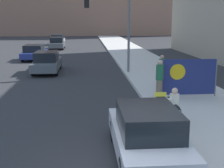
{
  "coord_description": "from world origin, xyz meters",
  "views": [
    {
      "loc": [
        -1.08,
        -7.06,
        3.7
      ],
      "look_at": [
        -0.04,
        5.48,
        1.07
      ],
      "focal_mm": 50.0,
      "sensor_mm": 36.0,
      "label": 1
    }
  ],
  "objects_px": {
    "pedestrian_behind": "(162,70)",
    "car_on_road_midblock": "(34,52)",
    "protest_banner": "(189,77)",
    "parked_car_curbside": "(147,134)",
    "car_on_road_far_lane": "(58,40)",
    "car_on_road_nearest": "(47,62)",
    "traffic_light_pole": "(113,17)",
    "jogger_on_sidewalk": "(160,79)",
    "car_on_road_distant": "(57,43)",
    "seated_protester": "(174,103)"
  },
  "relations": [
    {
      "from": "pedestrian_behind",
      "to": "car_on_road_midblock",
      "type": "relative_size",
      "value": 0.36
    },
    {
      "from": "pedestrian_behind",
      "to": "protest_banner",
      "type": "xyz_separation_m",
      "value": [
        0.7,
        -2.34,
        0.07
      ]
    },
    {
      "from": "parked_car_curbside",
      "to": "car_on_road_far_lane",
      "type": "xyz_separation_m",
      "value": [
        -5.65,
        38.48,
        0.01
      ]
    },
    {
      "from": "car_on_road_nearest",
      "to": "traffic_light_pole",
      "type": "bearing_deg",
      "value": -17.51
    },
    {
      "from": "protest_banner",
      "to": "car_on_road_midblock",
      "type": "height_order",
      "value": "protest_banner"
    },
    {
      "from": "jogger_on_sidewalk",
      "to": "protest_banner",
      "type": "relative_size",
      "value": 0.68
    },
    {
      "from": "parked_car_curbside",
      "to": "car_on_road_distant",
      "type": "relative_size",
      "value": 0.97
    },
    {
      "from": "seated_protester",
      "to": "car_on_road_nearest",
      "type": "height_order",
      "value": "car_on_road_nearest"
    },
    {
      "from": "jogger_on_sidewalk",
      "to": "protest_banner",
      "type": "distance_m",
      "value": 1.43
    },
    {
      "from": "pedestrian_behind",
      "to": "car_on_road_nearest",
      "type": "xyz_separation_m",
      "value": [
        -6.75,
        6.05,
        -0.28
      ]
    },
    {
      "from": "seated_protester",
      "to": "parked_car_curbside",
      "type": "bearing_deg",
      "value": -99.72
    },
    {
      "from": "seated_protester",
      "to": "car_on_road_nearest",
      "type": "distance_m",
      "value": 13.08
    },
    {
      "from": "protest_banner",
      "to": "car_on_road_distant",
      "type": "xyz_separation_m",
      "value": [
        -8.26,
        25.65,
        -0.35
      ]
    },
    {
      "from": "jogger_on_sidewalk",
      "to": "parked_car_curbside",
      "type": "bearing_deg",
      "value": 53.36
    },
    {
      "from": "car_on_road_nearest",
      "to": "car_on_road_midblock",
      "type": "xyz_separation_m",
      "value": [
        -1.99,
        7.06,
        -0.04
      ]
    },
    {
      "from": "car_on_road_distant",
      "to": "car_on_road_midblock",
      "type": "bearing_deg",
      "value": -96.58
    },
    {
      "from": "traffic_light_pole",
      "to": "parked_car_curbside",
      "type": "height_order",
      "value": "traffic_light_pole"
    },
    {
      "from": "protest_banner",
      "to": "car_on_road_far_lane",
      "type": "relative_size",
      "value": 0.58
    },
    {
      "from": "traffic_light_pole",
      "to": "car_on_road_nearest",
      "type": "relative_size",
      "value": 1.14
    },
    {
      "from": "seated_protester",
      "to": "car_on_road_far_lane",
      "type": "height_order",
      "value": "car_on_road_far_lane"
    },
    {
      "from": "pedestrian_behind",
      "to": "car_on_road_nearest",
      "type": "height_order",
      "value": "pedestrian_behind"
    },
    {
      "from": "traffic_light_pole",
      "to": "car_on_road_distant",
      "type": "distance_m",
      "value": 19.68
    },
    {
      "from": "seated_protester",
      "to": "parked_car_curbside",
      "type": "xyz_separation_m",
      "value": [
        -1.5,
        -2.68,
        -0.06
      ]
    },
    {
      "from": "pedestrian_behind",
      "to": "car_on_road_midblock",
      "type": "bearing_deg",
      "value": 5.96
    },
    {
      "from": "seated_protester",
      "to": "protest_banner",
      "type": "xyz_separation_m",
      "value": [
        1.61,
        3.32,
        0.31
      ]
    },
    {
      "from": "jogger_on_sidewalk",
      "to": "parked_car_curbside",
      "type": "distance_m",
      "value": 6.04
    },
    {
      "from": "jogger_on_sidewalk",
      "to": "car_on_road_far_lane",
      "type": "height_order",
      "value": "jogger_on_sidewalk"
    },
    {
      "from": "pedestrian_behind",
      "to": "car_on_road_midblock",
      "type": "height_order",
      "value": "pedestrian_behind"
    },
    {
      "from": "traffic_light_pole",
      "to": "parked_car_curbside",
      "type": "relative_size",
      "value": 1.28
    },
    {
      "from": "car_on_road_nearest",
      "to": "car_on_road_midblock",
      "type": "relative_size",
      "value": 1.02
    },
    {
      "from": "car_on_road_midblock",
      "to": "seated_protester",
      "type": "bearing_deg",
      "value": -67.37
    },
    {
      "from": "pedestrian_behind",
      "to": "protest_banner",
      "type": "height_order",
      "value": "protest_banner"
    },
    {
      "from": "jogger_on_sidewalk",
      "to": "traffic_light_pole",
      "type": "relative_size",
      "value": 0.33
    },
    {
      "from": "pedestrian_behind",
      "to": "car_on_road_far_lane",
      "type": "distance_m",
      "value": 31.2
    },
    {
      "from": "car_on_road_distant",
      "to": "traffic_light_pole",
      "type": "bearing_deg",
      "value": -74.03
    },
    {
      "from": "parked_car_curbside",
      "to": "car_on_road_midblock",
      "type": "xyz_separation_m",
      "value": [
        -6.32,
        21.45,
        -0.03
      ]
    },
    {
      "from": "car_on_road_far_lane",
      "to": "traffic_light_pole",
      "type": "bearing_deg",
      "value": -77.08
    },
    {
      "from": "car_on_road_midblock",
      "to": "jogger_on_sidewalk",
      "type": "bearing_deg",
      "value": -62.89
    },
    {
      "from": "car_on_road_nearest",
      "to": "pedestrian_behind",
      "type": "bearing_deg",
      "value": -41.87
    },
    {
      "from": "car_on_road_distant",
      "to": "car_on_road_far_lane",
      "type": "relative_size",
      "value": 0.96
    },
    {
      "from": "car_on_road_far_lane",
      "to": "seated_protester",
      "type": "bearing_deg",
      "value": -78.7
    },
    {
      "from": "seated_protester",
      "to": "pedestrian_behind",
      "type": "bearing_deg",
      "value": 100.32
    },
    {
      "from": "seated_protester",
      "to": "car_on_road_midblock",
      "type": "xyz_separation_m",
      "value": [
        -7.82,
        18.76,
        -0.08
      ]
    },
    {
      "from": "pedestrian_behind",
      "to": "car_on_road_distant",
      "type": "height_order",
      "value": "pedestrian_behind"
    },
    {
      "from": "seated_protester",
      "to": "jogger_on_sidewalk",
      "type": "distance_m",
      "value": 3.12
    },
    {
      "from": "jogger_on_sidewalk",
      "to": "protest_banner",
      "type": "bearing_deg",
      "value": 168.23
    },
    {
      "from": "car_on_road_distant",
      "to": "protest_banner",
      "type": "bearing_deg",
      "value": -72.15
    },
    {
      "from": "pedestrian_behind",
      "to": "traffic_light_pole",
      "type": "relative_size",
      "value": 0.31
    },
    {
      "from": "parked_car_curbside",
      "to": "car_on_road_distant",
      "type": "height_order",
      "value": "car_on_road_distant"
    },
    {
      "from": "traffic_light_pole",
      "to": "parked_car_curbside",
      "type": "bearing_deg",
      "value": -90.9
    }
  ]
}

